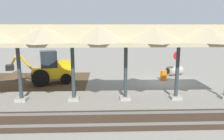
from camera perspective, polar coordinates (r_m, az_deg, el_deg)
The scene contains 9 objects.
ground_plane at distance 19.95m, azimuth 13.14°, elevation -2.92°, with size 120.00×120.00×0.00m, color gray.
dirt_work_zone at distance 20.94m, azimuth -19.80°, elevation -2.63°, with size 9.81×7.00×0.01m, color #4C3823.
platform_canopy at distance 14.00m, azimuth -10.47°, elevation 8.64°, with size 21.61×3.20×4.90m.
rail_tracks at distance 12.69m, azimuth 22.94°, elevation -11.50°, with size 60.00×2.58×0.15m.
stop_sign at distance 21.02m, azimuth 16.51°, elevation 2.73°, with size 0.74×0.25×2.55m.
backhoe at distance 19.16m, azimuth -15.97°, elevation 0.26°, with size 5.13×2.78×2.82m.
dirt_mound at distance 22.55m, azimuth -23.63°, elevation -1.97°, with size 5.61×5.61×1.46m, color #4C3823.
concrete_pipe at distance 22.78m, azimuth 15.98°, elevation -0.17°, with size 1.75×1.35×0.91m.
traffic_barrel at distance 20.34m, azimuth 13.33°, elevation -1.37°, with size 0.56×0.56×0.90m, color orange.
Camera 1 is at (5.27, 18.66, 4.70)m, focal length 35.00 mm.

